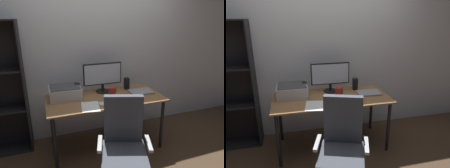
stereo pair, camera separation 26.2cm
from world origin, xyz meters
The scene contains 13 objects.
ground_plane centered at (0.00, 0.00, 0.00)m, with size 12.00×12.00×0.00m, color #4C3826.
back_wall centered at (0.00, 0.53, 1.30)m, with size 6.40×0.10×2.60m, color silver.
desk centered at (0.00, 0.00, 0.66)m, with size 1.53×0.72×0.74m.
monitor centered at (0.03, 0.22, 0.98)m, with size 0.54×0.20×0.42m.
keyboard centered at (0.00, -0.21, 0.75)m, with size 0.29×0.11×0.02m, color silver.
mouse centered at (0.20, -0.21, 0.76)m, with size 0.06×0.10×0.03m, color black.
coffee_mug centered at (0.11, 0.05, 0.79)m, with size 0.10×0.09×0.11m.
laptop centered at (0.53, 0.01, 0.75)m, with size 0.32×0.23×0.02m, color #99999E.
speaker_left centered at (-0.34, 0.21, 0.82)m, with size 0.06×0.07×0.17m, color black.
speaker_right centered at (0.39, 0.21, 0.82)m, with size 0.06×0.07×0.17m, color black.
printer centered at (-0.51, 0.16, 0.82)m, with size 0.40×0.34×0.16m.
paper_sheet centered at (-0.26, -0.22, 0.74)m, with size 0.21×0.30×0.00m, color white.
office_chair centered at (-0.05, -0.77, 0.46)m, with size 0.58×0.57×1.01m.
Camera 1 is at (-0.75, -2.39, 1.77)m, focal length 32.48 mm.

